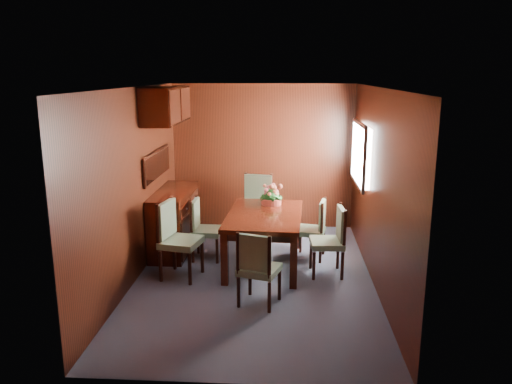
# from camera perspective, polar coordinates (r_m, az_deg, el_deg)

# --- Properties ---
(ground) EXTENTS (4.50, 4.50, 0.00)m
(ground) POSITION_cam_1_polar(r_m,az_deg,el_deg) (6.51, -0.20, -9.78)
(ground) COLOR #393D4E
(ground) RESTS_ON ground
(room_shell) EXTENTS (3.06, 4.52, 2.41)m
(room_shell) POSITION_cam_1_polar(r_m,az_deg,el_deg) (6.39, -0.95, 5.02)
(room_shell) COLOR black
(room_shell) RESTS_ON ground
(sideboard) EXTENTS (0.48, 1.40, 0.90)m
(sideboard) POSITION_cam_1_polar(r_m,az_deg,el_deg) (7.47, -9.33, -3.20)
(sideboard) COLOR black
(sideboard) RESTS_ON ground
(dining_table) EXTENTS (1.06, 1.61, 0.73)m
(dining_table) POSITION_cam_1_polar(r_m,az_deg,el_deg) (6.72, 1.00, -3.31)
(dining_table) COLOR black
(dining_table) RESTS_ON ground
(chair_left_near) EXTENTS (0.55, 0.56, 1.01)m
(chair_left_near) POSITION_cam_1_polar(r_m,az_deg,el_deg) (6.45, -9.21, -4.86)
(chair_left_near) COLOR black
(chair_left_near) RESTS_ON ground
(chair_left_far) EXTENTS (0.41, 0.43, 0.87)m
(chair_left_far) POSITION_cam_1_polar(r_m,az_deg,el_deg) (7.05, -6.16, -3.84)
(chair_left_far) COLOR black
(chair_left_far) RESTS_ON ground
(chair_right_near) EXTENTS (0.44, 0.46, 0.92)m
(chair_right_near) POSITION_cam_1_polar(r_m,az_deg,el_deg) (6.52, 8.73, -5.09)
(chair_right_near) COLOR black
(chair_right_near) RESTS_ON ground
(chair_right_far) EXTENTS (0.46, 0.47, 0.86)m
(chair_right_far) POSITION_cam_1_polar(r_m,az_deg,el_deg) (7.06, 6.79, -3.87)
(chair_right_far) COLOR black
(chair_right_far) RESTS_ON ground
(chair_head) EXTENTS (0.52, 0.51, 0.89)m
(chair_head) POSITION_cam_1_polar(r_m,az_deg,el_deg) (5.59, 0.14, -8.34)
(chair_head) COLOR black
(chair_head) RESTS_ON ground
(chair_foot) EXTENTS (0.57, 0.55, 1.02)m
(chair_foot) POSITION_cam_1_polar(r_m,az_deg,el_deg) (7.86, 0.06, -1.27)
(chair_foot) COLOR black
(chair_foot) RESTS_ON ground
(flower_centerpiece) EXTENTS (0.31, 0.31, 0.31)m
(flower_centerpiece) POSITION_cam_1_polar(r_m,az_deg,el_deg) (7.11, 1.75, -0.27)
(flower_centerpiece) COLOR #B94838
(flower_centerpiece) RESTS_ON dining_table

